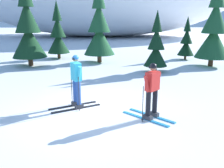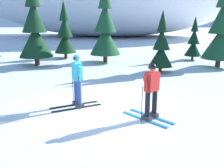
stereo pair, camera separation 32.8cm
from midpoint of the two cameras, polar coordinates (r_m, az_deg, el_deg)
name	(u,v)px [view 1 (the left image)]	position (r m, az deg, el deg)	size (l,w,h in m)	color
ground_plane	(94,111)	(8.27, -5.34, -6.11)	(120.00, 120.00, 0.00)	white
skier_red_jacket	(152,90)	(7.41, 7.85, -1.40)	(1.49, 1.50, 1.71)	#2893CC
skier_cyan_jacket	(76,80)	(8.38, -9.29, 0.85)	(1.72, 1.14, 1.79)	black
pine_tree_left	(28,29)	(16.20, -19.24, 11.83)	(2.08, 2.08, 5.39)	#47301E
pine_tree_center_left	(58,35)	(18.58, -12.77, 10.94)	(1.57, 1.57, 4.07)	#47301E
pine_tree_center	(99,29)	(16.61, -3.56, 12.52)	(2.03, 2.03, 5.27)	#47301E
pine_tree_center_right	(156,47)	(13.86, 9.37, 8.43)	(1.29, 1.29, 3.33)	#47301E
pine_tree_right	(186,42)	(18.45, 16.14, 9.28)	(1.16, 1.16, 3.00)	#47301E
pine_tree_far_right	(214,29)	(16.30, 21.76, 11.50)	(2.05, 2.05, 5.31)	#47301E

